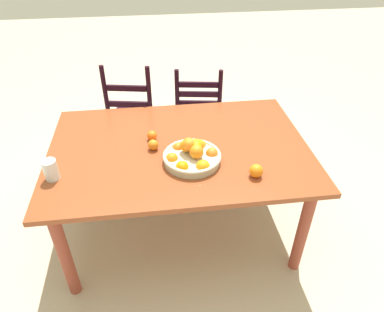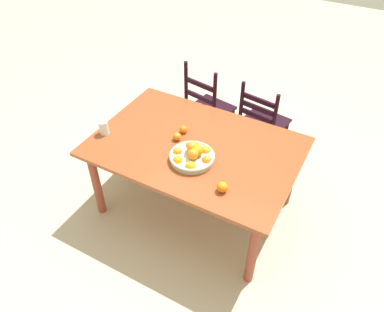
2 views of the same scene
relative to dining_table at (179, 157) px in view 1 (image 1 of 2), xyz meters
name	(u,v)px [view 1 (image 1 of 2)]	position (x,y,z in m)	size (l,w,h in m)	color
ground_plane	(181,226)	(0.00, 0.00, -0.64)	(12.00, 12.00, 0.00)	#BAAD94
dining_table	(179,157)	(0.00, 0.00, 0.00)	(1.62, 1.10, 0.72)	brown
chair_near_window	(198,114)	(0.25, 0.89, -0.19)	(0.46, 0.46, 0.90)	black
chair_by_cabinet	(134,120)	(-0.31, 0.83, -0.19)	(0.46, 0.46, 0.99)	black
fruit_bowl	(192,154)	(0.06, -0.16, 0.13)	(0.34, 0.34, 0.15)	beige
orange_loose_0	(153,145)	(-0.16, -0.01, 0.12)	(0.07, 0.07, 0.07)	orange
orange_loose_1	(256,171)	(0.40, -0.35, 0.12)	(0.08, 0.08, 0.08)	orange
orange_loose_2	(152,136)	(-0.16, 0.10, 0.12)	(0.06, 0.06, 0.06)	orange
drinking_glass	(51,170)	(-0.72, -0.22, 0.15)	(0.08, 0.08, 0.12)	silver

